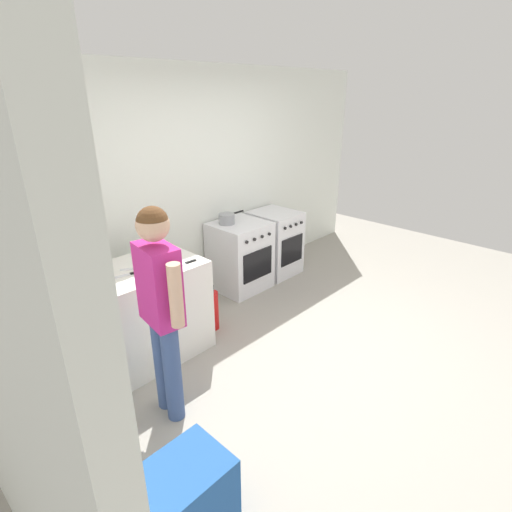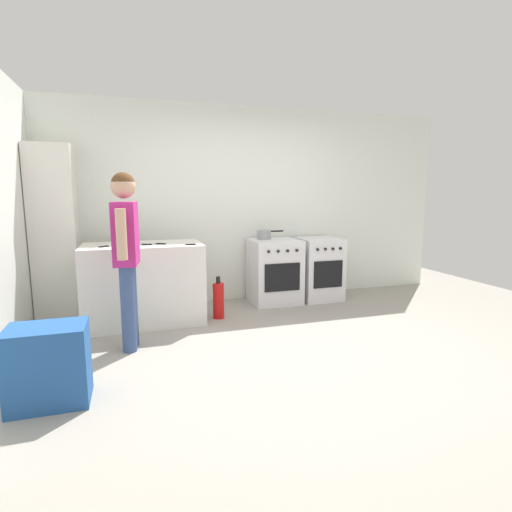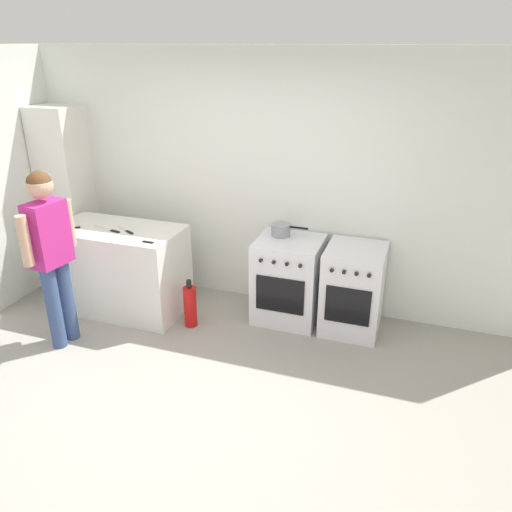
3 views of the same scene
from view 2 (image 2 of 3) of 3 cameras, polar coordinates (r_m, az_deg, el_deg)
name	(u,v)px [view 2 (image 2 of 3)]	position (r m, az deg, el deg)	size (l,w,h in m)	color
ground_plane	(296,347)	(3.95, 5.68, -12.78)	(8.00, 8.00, 0.00)	gray
back_wall	(242,205)	(5.52, -2.08, 7.30)	(6.00, 0.10, 2.60)	silver
counter_unit	(144,284)	(4.68, -15.70, -3.83)	(1.30, 0.70, 0.90)	silver
oven_left	(274,271)	(5.37, 2.63, -2.14)	(0.63, 0.62, 0.85)	silver
oven_right	(318,268)	(5.62, 8.85, -1.74)	(0.55, 0.62, 0.85)	silver
pot	(264,235)	(5.35, 1.16, 3.08)	(0.37, 0.19, 0.12)	gray
knife_bread	(137,245)	(4.54, -16.64, 1.56)	(0.35, 0.11, 0.01)	silver
knife_paring	(101,247)	(4.47, -21.32, 1.21)	(0.19, 0.14, 0.01)	silver
knife_utility	(185,245)	(4.41, -10.11, 1.59)	(0.25, 0.04, 0.01)	silver
knife_chef	(153,244)	(4.59, -14.44, 1.72)	(0.29, 0.18, 0.01)	silver
person	(126,246)	(3.85, -18.05, 1.42)	(0.24, 0.57, 1.65)	#384C7A
fire_extinguisher	(218,300)	(4.73, -5.39, -6.30)	(0.13, 0.13, 0.50)	red
recycling_crate_lower	(50,384)	(3.27, -27.32, -15.95)	(0.52, 0.36, 0.28)	#235193
recycling_crate_upper	(47,346)	(3.16, -27.69, -11.32)	(0.52, 0.36, 0.28)	#235193
larder_cabinet	(55,234)	(5.14, -26.77, 2.87)	(0.48, 0.44, 2.00)	silver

